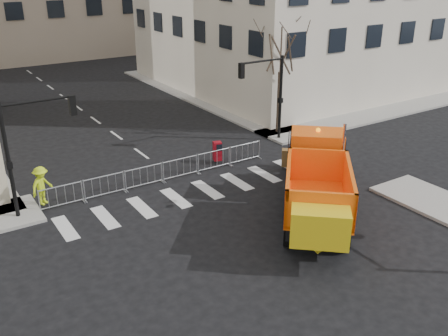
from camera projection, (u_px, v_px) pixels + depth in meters
ground at (262, 241)px, 20.59m from camera, size 120.00×120.00×0.00m
sidewalk_back at (168, 172)px, 27.15m from camera, size 64.00×5.00×0.15m
traffic_light_left at (9, 163)px, 21.35m from camera, size 0.18×0.18×5.40m
traffic_light_right at (280, 99)px, 31.17m from camera, size 0.18×0.18×5.40m
crowd_barriers at (162, 172)px, 25.89m from camera, size 12.60×0.60×1.10m
street_tree at (280, 78)px, 31.89m from camera, size 3.00×3.00×7.50m
plow_truck at (317, 181)px, 21.80m from camera, size 8.89×9.60×4.02m
cop_a at (310, 151)px, 27.57m from camera, size 0.83×0.68×1.96m
cop_b at (294, 162)px, 26.49m from camera, size 0.90×0.75×1.64m
cop_c at (329, 162)px, 26.40m from camera, size 0.69×1.08×1.71m
worker at (42, 186)px, 23.06m from camera, size 1.39×1.24×1.87m
newspaper_box at (217, 151)px, 28.29m from camera, size 0.54×0.50×1.10m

